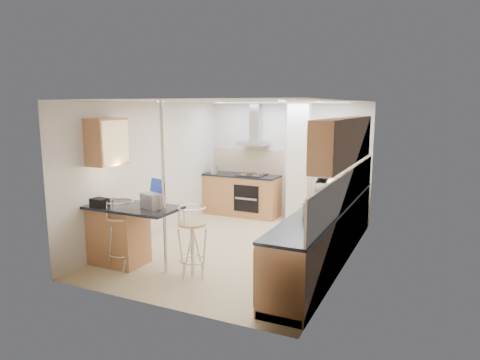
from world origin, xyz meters
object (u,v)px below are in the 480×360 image
at_px(laptop, 153,201).
at_px(bread_bin, 319,209).
at_px(microwave, 328,190).
at_px(bar_stool_near, 122,235).
at_px(bar_stool_end, 192,241).

distance_m(laptop, bread_bin, 2.41).
relative_size(microwave, bread_bin, 1.38).
relative_size(bar_stool_near, bread_bin, 2.70).
relative_size(microwave, bar_stool_near, 0.51).
relative_size(laptop, bread_bin, 0.82).
xyz_separation_m(laptop, bread_bin, (2.32, 0.64, -0.03)).
xyz_separation_m(bar_stool_near, bar_stool_end, (1.10, 0.21, -0.01)).
bearing_deg(bread_bin, bar_stool_end, -147.94).
bearing_deg(microwave, bread_bin, 179.53).
bearing_deg(bar_stool_end, bread_bin, -32.02).
bearing_deg(microwave, bar_stool_end, 131.38).
xyz_separation_m(bar_stool_near, bread_bin, (2.77, 0.84, 0.49)).
height_order(microwave, bar_stool_end, microwave).
relative_size(microwave, laptop, 1.69).
bearing_deg(laptop, bar_stool_near, -137.05).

